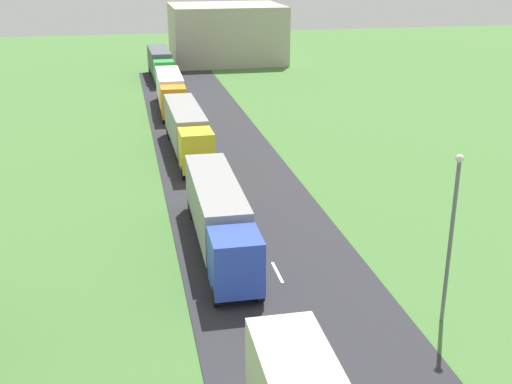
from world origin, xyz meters
The scene contains 7 objects.
road centered at (0.00, 24.50, 0.03)m, with size 10.00×140.00×0.06m, color #2B2B30.
truck_second centered at (-2.54, 36.19, 2.13)m, with size 2.59×13.75×3.61m.
truck_third centered at (-2.38, 54.94, 2.19)m, with size 2.70×13.96×3.71m.
truck_fourth centered at (-2.46, 71.21, 2.18)m, with size 2.69×12.44×3.70m.
truck_fifth centered at (-2.31, 89.43, 2.16)m, with size 2.72×12.96×3.71m.
lamppost_second centered at (6.36, 26.46, 4.50)m, with size 0.36×0.36×8.04m.
distant_building centered at (8.54, 102.10, 4.20)m, with size 16.44×13.66×8.40m, color #B2A899.
Camera 1 is at (-7.33, 2.49, 16.11)m, focal length 45.86 mm.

